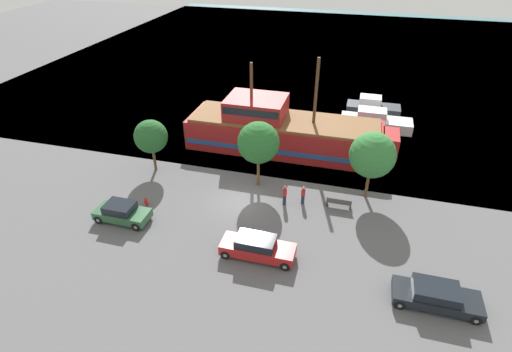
{
  "coord_description": "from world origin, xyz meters",
  "views": [
    {
      "loc": [
        7.98,
        -24.61,
        18.8
      ],
      "look_at": [
        0.75,
        2.0,
        1.2
      ],
      "focal_mm": 28.0,
      "sensor_mm": 36.0,
      "label": 1
    }
  ],
  "objects_px": {
    "fire_hydrant": "(146,202)",
    "pedestrian_walking_far": "(303,195)",
    "moored_boat_dockside": "(375,121)",
    "parked_car_curb_mid": "(436,296)",
    "bench_promenade_east": "(339,203)",
    "parked_car_curb_front": "(257,247)",
    "pirate_ship": "(282,131)",
    "moored_boat_outer": "(372,106)",
    "parked_car_curb_rear": "(122,212)",
    "pedestrian_walking_near": "(285,195)"
  },
  "relations": [
    {
      "from": "moored_boat_dockside",
      "to": "moored_boat_outer",
      "type": "height_order",
      "value": "moored_boat_dockside"
    },
    {
      "from": "parked_car_curb_front",
      "to": "bench_promenade_east",
      "type": "xyz_separation_m",
      "value": [
        4.71,
        6.86,
        -0.32
      ]
    },
    {
      "from": "fire_hydrant",
      "to": "pedestrian_walking_near",
      "type": "relative_size",
      "value": 0.44
    },
    {
      "from": "pirate_ship",
      "to": "parked_car_curb_rear",
      "type": "relative_size",
      "value": 4.89
    },
    {
      "from": "moored_boat_outer",
      "to": "moored_boat_dockside",
      "type": "bearing_deg",
      "value": -85.59
    },
    {
      "from": "moored_boat_outer",
      "to": "bench_promenade_east",
      "type": "bearing_deg",
      "value": -95.73
    },
    {
      "from": "pirate_ship",
      "to": "bench_promenade_east",
      "type": "xyz_separation_m",
      "value": [
        6.34,
        -8.34,
        -1.41
      ]
    },
    {
      "from": "pirate_ship",
      "to": "moored_boat_dockside",
      "type": "distance_m",
      "value": 11.26
    },
    {
      "from": "parked_car_curb_rear",
      "to": "pedestrian_walking_far",
      "type": "height_order",
      "value": "pedestrian_walking_far"
    },
    {
      "from": "moored_boat_dockside",
      "to": "pedestrian_walking_far",
      "type": "height_order",
      "value": "moored_boat_dockside"
    },
    {
      "from": "parked_car_curb_mid",
      "to": "bench_promenade_east",
      "type": "relative_size",
      "value": 2.55
    },
    {
      "from": "pirate_ship",
      "to": "parked_car_curb_front",
      "type": "xyz_separation_m",
      "value": [
        1.63,
        -15.19,
        -1.09
      ]
    },
    {
      "from": "moored_boat_dockside",
      "to": "fire_hydrant",
      "type": "xyz_separation_m",
      "value": [
        -16.9,
        -19.13,
        -0.37
      ]
    },
    {
      "from": "moored_boat_dockside",
      "to": "parked_car_curb_mid",
      "type": "xyz_separation_m",
      "value": [
        3.86,
        -23.35,
        -0.1
      ]
    },
    {
      "from": "pirate_ship",
      "to": "parked_car_curb_mid",
      "type": "relative_size",
      "value": 4.02
    },
    {
      "from": "pedestrian_walking_far",
      "to": "moored_boat_dockside",
      "type": "bearing_deg",
      "value": 71.63
    },
    {
      "from": "parked_car_curb_rear",
      "to": "pirate_ship",
      "type": "bearing_deg",
      "value": 57.55
    },
    {
      "from": "parked_car_curb_front",
      "to": "parked_car_curb_mid",
      "type": "bearing_deg",
      "value": -5.82
    },
    {
      "from": "pirate_ship",
      "to": "pedestrian_walking_far",
      "type": "height_order",
      "value": "pirate_ship"
    },
    {
      "from": "bench_promenade_east",
      "to": "pedestrian_walking_far",
      "type": "bearing_deg",
      "value": -176.11
    },
    {
      "from": "pirate_ship",
      "to": "fire_hydrant",
      "type": "xyz_separation_m",
      "value": [
        -8.18,
        -12.09,
        -1.45
      ]
    },
    {
      "from": "moored_boat_dockside",
      "to": "parked_car_curb_mid",
      "type": "bearing_deg",
      "value": -80.61
    },
    {
      "from": "pirate_ship",
      "to": "parked_car_curb_mid",
      "type": "distance_m",
      "value": 20.63
    },
    {
      "from": "parked_car_curb_front",
      "to": "moored_boat_dockside",
      "type": "bearing_deg",
      "value": 72.31
    },
    {
      "from": "bench_promenade_east",
      "to": "pedestrian_walking_far",
      "type": "xyz_separation_m",
      "value": [
        -2.79,
        -0.19,
        0.34
      ]
    },
    {
      "from": "pedestrian_walking_near",
      "to": "pedestrian_walking_far",
      "type": "xyz_separation_m",
      "value": [
        1.36,
        0.54,
        -0.11
      ]
    },
    {
      "from": "bench_promenade_east",
      "to": "pedestrian_walking_near",
      "type": "bearing_deg",
      "value": -169.98
    },
    {
      "from": "parked_car_curb_front",
      "to": "pedestrian_walking_near",
      "type": "height_order",
      "value": "pedestrian_walking_near"
    },
    {
      "from": "moored_boat_outer",
      "to": "parked_car_curb_rear",
      "type": "height_order",
      "value": "moored_boat_outer"
    },
    {
      "from": "fire_hydrant",
      "to": "pedestrian_walking_far",
      "type": "relative_size",
      "value": 0.49
    },
    {
      "from": "parked_car_curb_front",
      "to": "pedestrian_walking_far",
      "type": "relative_size",
      "value": 3.12
    },
    {
      "from": "fire_hydrant",
      "to": "parked_car_curb_mid",
      "type": "bearing_deg",
      "value": -11.49
    },
    {
      "from": "bench_promenade_east",
      "to": "moored_boat_outer",
      "type": "bearing_deg",
      "value": 84.27
    },
    {
      "from": "fire_hydrant",
      "to": "pedestrian_walking_far",
      "type": "xyz_separation_m",
      "value": [
        11.73,
        3.56,
        0.38
      ]
    },
    {
      "from": "pirate_ship",
      "to": "parked_car_curb_rear",
      "type": "distance_m",
      "value": 16.81
    },
    {
      "from": "moored_boat_dockside",
      "to": "parked_car_curb_front",
      "type": "xyz_separation_m",
      "value": [
        -7.09,
        -22.23,
        -0.02
      ]
    },
    {
      "from": "parked_car_curb_rear",
      "to": "pedestrian_walking_near",
      "type": "bearing_deg",
      "value": 24.44
    },
    {
      "from": "moored_boat_outer",
      "to": "parked_car_curb_front",
      "type": "relative_size",
      "value": 1.24
    },
    {
      "from": "pedestrian_walking_far",
      "to": "bench_promenade_east",
      "type": "bearing_deg",
      "value": 3.89
    },
    {
      "from": "moored_boat_dockside",
      "to": "bench_promenade_east",
      "type": "bearing_deg",
      "value": -98.8
    },
    {
      "from": "pirate_ship",
      "to": "pedestrian_walking_far",
      "type": "relative_size",
      "value": 12.51
    },
    {
      "from": "parked_car_curb_front",
      "to": "pedestrian_walking_near",
      "type": "xyz_separation_m",
      "value": [
        0.56,
        6.12,
        0.13
      ]
    },
    {
      "from": "pirate_ship",
      "to": "moored_boat_outer",
      "type": "height_order",
      "value": "pirate_ship"
    },
    {
      "from": "pedestrian_walking_far",
      "to": "pirate_ship",
      "type": "bearing_deg",
      "value": 112.61
    },
    {
      "from": "pedestrian_walking_near",
      "to": "pedestrian_walking_far",
      "type": "relative_size",
      "value": 1.12
    },
    {
      "from": "moored_boat_outer",
      "to": "fire_hydrant",
      "type": "bearing_deg",
      "value": -124.74
    },
    {
      "from": "parked_car_curb_mid",
      "to": "parked_car_curb_rear",
      "type": "height_order",
      "value": "parked_car_curb_rear"
    },
    {
      "from": "parked_car_curb_mid",
      "to": "moored_boat_outer",
      "type": "bearing_deg",
      "value": 98.56
    },
    {
      "from": "pirate_ship",
      "to": "moored_boat_dockside",
      "type": "xyz_separation_m",
      "value": [
        8.72,
        7.04,
        -1.08
      ]
    },
    {
      "from": "moored_boat_outer",
      "to": "fire_hydrant",
      "type": "distance_m",
      "value": 29.02
    }
  ]
}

